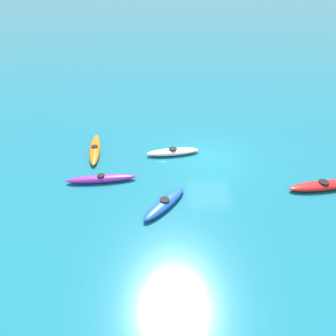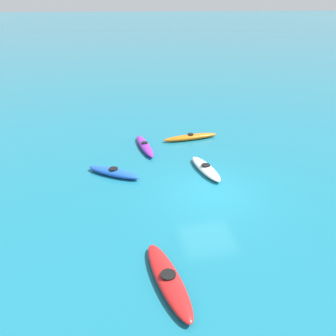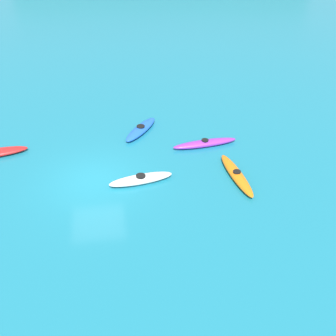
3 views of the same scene
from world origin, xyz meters
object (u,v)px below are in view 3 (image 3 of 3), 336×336
kayak_blue (141,129)px  kayak_purple (205,143)px  kayak_orange (237,175)px  kayak_white (141,179)px

kayak_blue → kayak_purple: bearing=-31.4°
kayak_orange → kayak_blue: size_ratio=1.29×
kayak_orange → kayak_blue: bearing=129.4°
kayak_blue → kayak_white: bearing=-95.1°
kayak_purple → kayak_white: 4.33m
kayak_purple → kayak_orange: same height
kayak_white → kayak_orange: bearing=-3.8°
kayak_purple → kayak_blue: size_ratio=1.25×
kayak_blue → kayak_white: same height
kayak_orange → kayak_blue: same height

